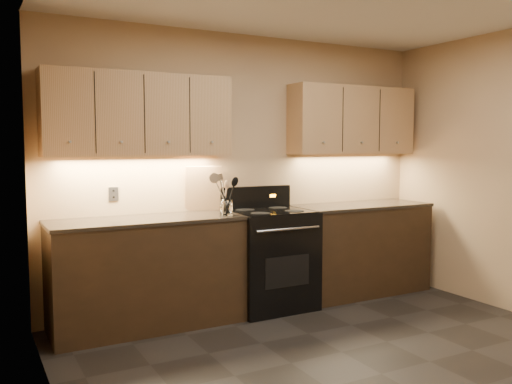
# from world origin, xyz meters

# --- Properties ---
(floor) EXTENTS (4.00, 4.00, 0.00)m
(floor) POSITION_xyz_m (0.00, 0.00, 0.00)
(floor) COLOR black
(floor) RESTS_ON ground
(wall_back) EXTENTS (4.00, 0.04, 2.60)m
(wall_back) POSITION_xyz_m (0.00, 2.00, 1.30)
(wall_back) COLOR tan
(wall_back) RESTS_ON ground
(wall_left) EXTENTS (0.04, 4.00, 2.60)m
(wall_left) POSITION_xyz_m (-2.00, 0.00, 1.30)
(wall_left) COLOR tan
(wall_left) RESTS_ON ground
(counter_left) EXTENTS (1.62, 0.62, 0.93)m
(counter_left) POSITION_xyz_m (-1.10, 1.70, 0.47)
(counter_left) COLOR black
(counter_left) RESTS_ON ground
(counter_right) EXTENTS (1.46, 0.62, 0.93)m
(counter_right) POSITION_xyz_m (1.18, 1.70, 0.47)
(counter_right) COLOR black
(counter_right) RESTS_ON ground
(stove) EXTENTS (0.76, 0.68, 1.14)m
(stove) POSITION_xyz_m (0.08, 1.68, 0.48)
(stove) COLOR black
(stove) RESTS_ON ground
(upper_cab_left) EXTENTS (1.60, 0.30, 0.70)m
(upper_cab_left) POSITION_xyz_m (-1.10, 1.85, 1.80)
(upper_cab_left) COLOR tan
(upper_cab_left) RESTS_ON wall_back
(upper_cab_right) EXTENTS (1.44, 0.30, 0.70)m
(upper_cab_right) POSITION_xyz_m (1.18, 1.85, 1.80)
(upper_cab_right) COLOR tan
(upper_cab_right) RESTS_ON wall_back
(outlet_plate) EXTENTS (0.08, 0.01, 0.12)m
(outlet_plate) POSITION_xyz_m (-1.30, 1.99, 1.12)
(outlet_plate) COLOR #B2B5BA
(outlet_plate) RESTS_ON wall_back
(utensil_crock) EXTENTS (0.13, 0.13, 0.14)m
(utensil_crock) POSITION_xyz_m (-0.42, 1.56, 0.99)
(utensil_crock) COLOR white
(utensil_crock) RESTS_ON counter_left
(cutting_board) EXTENTS (0.35, 0.15, 0.42)m
(cutting_board) POSITION_xyz_m (-0.48, 1.95, 1.14)
(cutting_board) COLOR tan
(cutting_board) RESTS_ON counter_left
(wooden_spoon) EXTENTS (0.14, 0.13, 0.30)m
(wooden_spoon) POSITION_xyz_m (-0.46, 1.55, 1.09)
(wooden_spoon) COLOR tan
(wooden_spoon) RESTS_ON utensil_crock
(black_spoon) EXTENTS (0.11, 0.18, 0.34)m
(black_spoon) POSITION_xyz_m (-0.42, 1.58, 1.11)
(black_spoon) COLOR black
(black_spoon) RESTS_ON utensil_crock
(black_turner) EXTENTS (0.16, 0.18, 0.37)m
(black_turner) POSITION_xyz_m (-0.41, 1.55, 1.13)
(black_turner) COLOR black
(black_turner) RESTS_ON utensil_crock
(steel_spatula) EXTENTS (0.19, 0.11, 0.38)m
(steel_spatula) POSITION_xyz_m (-0.40, 1.58, 1.13)
(steel_spatula) COLOR silver
(steel_spatula) RESTS_ON utensil_crock
(steel_skimmer) EXTENTS (0.24, 0.13, 0.37)m
(steel_skimmer) POSITION_xyz_m (-0.39, 1.55, 1.13)
(steel_skimmer) COLOR silver
(steel_skimmer) RESTS_ON utensil_crock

